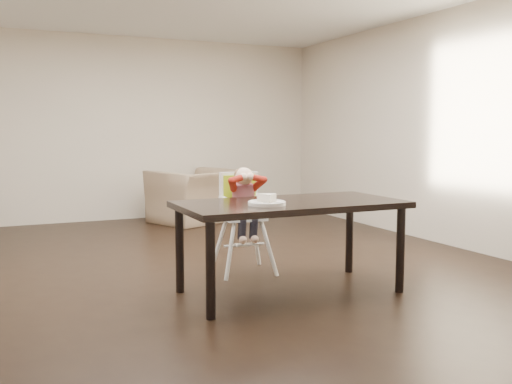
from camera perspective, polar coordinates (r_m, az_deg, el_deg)
ground at (r=5.48m, az=-5.47°, el=-7.80°), size 7.00×7.00×0.00m
room_walls at (r=5.35m, az=-5.68°, el=11.89°), size 6.02×7.02×2.71m
dining_table at (r=4.61m, az=3.45°, el=-1.92°), size 1.80×0.90×0.75m
high_chair at (r=5.29m, az=-1.34°, el=-0.64°), size 0.45×0.45×0.98m
plate at (r=4.37m, az=1.13°, el=-0.92°), size 0.37×0.37×0.08m
armchair at (r=8.30m, az=-5.98°, el=0.48°), size 1.36×1.16×1.01m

